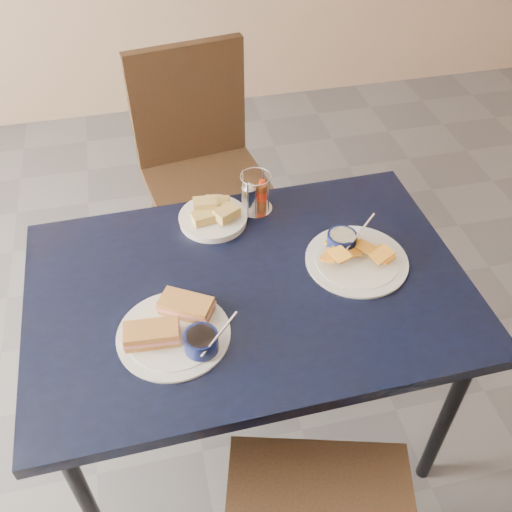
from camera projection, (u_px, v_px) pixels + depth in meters
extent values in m
plane|color=#54545A|center=(202.00, 451.00, 2.07)|extent=(6.00, 6.00, 0.00)
cube|color=black|center=(249.00, 289.00, 1.65)|extent=(1.27, 0.86, 0.04)
cylinder|color=black|center=(86.00, 499.00, 1.59)|extent=(0.04, 0.04, 0.71)
cylinder|color=black|center=(445.00, 420.00, 1.76)|extent=(0.04, 0.04, 0.71)
cylinder|color=black|center=(83.00, 318.00, 2.06)|extent=(0.04, 0.04, 0.71)
cylinder|color=black|center=(367.00, 270.00, 2.23)|extent=(0.04, 0.04, 0.71)
cylinder|color=black|center=(356.00, 487.00, 1.74)|extent=(0.04, 0.04, 0.47)
cube|color=black|center=(208.00, 185.00, 2.40)|extent=(0.54, 0.53, 0.05)
cylinder|color=black|center=(173.00, 266.00, 2.42)|extent=(0.04, 0.04, 0.47)
cylinder|color=black|center=(262.00, 252.00, 2.48)|extent=(0.04, 0.04, 0.47)
cylinder|color=black|center=(164.00, 212.00, 2.68)|extent=(0.04, 0.04, 0.47)
cylinder|color=black|center=(245.00, 201.00, 2.74)|extent=(0.04, 0.04, 0.47)
cube|color=black|center=(196.00, 103.00, 2.35)|extent=(0.48, 0.12, 0.50)
cylinder|color=white|center=(174.00, 334.00, 1.50)|extent=(0.30, 0.30, 0.01)
cylinder|color=white|center=(173.00, 333.00, 1.50)|extent=(0.25, 0.25, 0.00)
cube|color=#C28645|center=(152.00, 334.00, 1.46)|extent=(0.15, 0.08, 0.04)
cube|color=#D98785|center=(152.00, 335.00, 1.47)|extent=(0.15, 0.09, 0.01)
cube|color=#C28645|center=(186.00, 306.00, 1.53)|extent=(0.16, 0.13, 0.04)
cube|color=#D98785|center=(186.00, 307.00, 1.54)|extent=(0.16, 0.14, 0.01)
cylinder|color=#0A1039|center=(201.00, 342.00, 1.44)|extent=(0.09, 0.09, 0.05)
cylinder|color=black|center=(201.00, 338.00, 1.43)|extent=(0.08, 0.08, 0.01)
cylinder|color=silver|center=(219.00, 334.00, 1.41)|extent=(0.11, 0.07, 0.08)
cylinder|color=white|center=(357.00, 260.00, 1.70)|extent=(0.31, 0.31, 0.01)
cylinder|color=white|center=(357.00, 259.00, 1.70)|extent=(0.25, 0.25, 0.00)
cube|color=#F9A931|center=(383.00, 256.00, 1.70)|extent=(0.07, 0.08, 0.02)
cube|color=#F9A931|center=(337.00, 246.00, 1.73)|extent=(0.07, 0.08, 0.02)
cube|color=#F9A931|center=(352.00, 250.00, 1.71)|extent=(0.05, 0.07, 0.03)
cube|color=#F9A931|center=(367.00, 250.00, 1.70)|extent=(0.08, 0.08, 0.02)
cube|color=#F9A931|center=(330.00, 257.00, 1.67)|extent=(0.08, 0.08, 0.02)
cube|color=#F9A931|center=(340.00, 248.00, 1.69)|extent=(0.05, 0.07, 0.01)
cube|color=#F9A931|center=(382.00, 256.00, 1.66)|extent=(0.08, 0.07, 0.02)
cube|color=#F9A931|center=(340.00, 257.00, 1.65)|extent=(0.06, 0.07, 0.02)
cylinder|color=#0A1039|center=(342.00, 241.00, 1.72)|extent=(0.09, 0.09, 0.05)
cylinder|color=beige|center=(342.00, 237.00, 1.71)|extent=(0.08, 0.08, 0.01)
cylinder|color=silver|center=(360.00, 232.00, 1.68)|extent=(0.11, 0.07, 0.08)
cylinder|color=white|center=(213.00, 219.00, 1.83)|extent=(0.22, 0.22, 0.02)
cylinder|color=white|center=(213.00, 217.00, 1.82)|extent=(0.18, 0.18, 0.00)
cube|color=#D7B35E|center=(204.00, 218.00, 1.79)|extent=(0.08, 0.06, 0.03)
cube|color=#D7B35E|center=(217.00, 204.00, 1.83)|extent=(0.09, 0.07, 0.03)
cube|color=#D7B35E|center=(227.00, 213.00, 1.79)|extent=(0.09, 0.08, 0.03)
cube|color=#D7B35E|center=(205.00, 205.00, 1.81)|extent=(0.08, 0.06, 0.03)
cylinder|color=silver|center=(256.00, 208.00, 1.88)|extent=(0.11, 0.11, 0.01)
cylinder|color=silver|center=(263.00, 184.00, 1.86)|extent=(0.01, 0.01, 0.13)
cylinder|color=silver|center=(243.00, 187.00, 1.85)|extent=(0.01, 0.01, 0.13)
cylinder|color=silver|center=(248.00, 200.00, 1.80)|extent=(0.01, 0.01, 0.13)
cylinder|color=silver|center=(268.00, 197.00, 1.81)|extent=(0.01, 0.01, 0.13)
torus|color=silver|center=(256.00, 177.00, 1.79)|extent=(0.10, 0.10, 0.00)
cylinder|color=silver|center=(249.00, 198.00, 1.85)|extent=(0.05, 0.05, 0.08)
cone|color=silver|center=(249.00, 185.00, 1.81)|extent=(0.04, 0.04, 0.02)
cylinder|color=brown|center=(262.00, 195.00, 1.86)|extent=(0.03, 0.03, 0.08)
cylinder|color=#B5220A|center=(262.00, 195.00, 1.86)|extent=(0.03, 0.03, 0.03)
cylinder|color=#B5220A|center=(262.00, 183.00, 1.82)|extent=(0.02, 0.02, 0.02)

